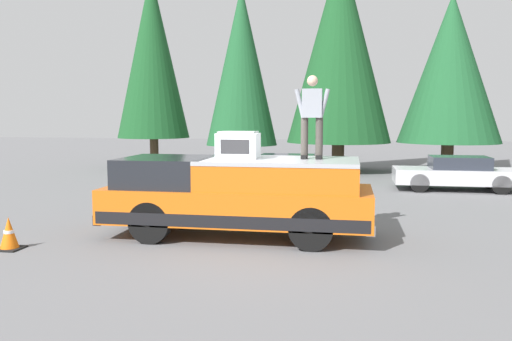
{
  "coord_description": "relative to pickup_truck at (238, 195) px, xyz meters",
  "views": [
    {
      "loc": [
        -10.37,
        -2.15,
        2.52
      ],
      "look_at": [
        0.57,
        -0.18,
        1.35
      ],
      "focal_mm": 36.3,
      "sensor_mm": 36.0,
      "label": 1
    }
  ],
  "objects": [
    {
      "name": "parked_car_white",
      "position": [
        7.77,
        -0.04,
        -0.29
      ],
      "size": [
        1.64,
        4.1,
        1.16
      ],
      "color": "white",
      "rests_on": "ground"
    },
    {
      "name": "conifer_center_left",
      "position": [
        13.35,
        -1.78,
        4.76
      ],
      "size": [
        4.67,
        4.67,
        9.95
      ],
      "color": "#4C3826",
      "rests_on": "ground"
    },
    {
      "name": "compressor_unit",
      "position": [
        0.0,
        -0.01,
        1.05
      ],
      "size": [
        0.65,
        0.84,
        0.56
      ],
      "color": "silver",
      "rests_on": "pickup_truck"
    },
    {
      "name": "conifer_center_right",
      "position": [
        13.66,
        2.76,
        3.99
      ],
      "size": [
        3.35,
        3.35,
        8.6
      ],
      "color": "#4C3826",
      "rests_on": "ground"
    },
    {
      "name": "pickup_truck",
      "position": [
        0.0,
        0.0,
        0.0
      ],
      "size": [
        2.01,
        5.54,
        1.65
      ],
      "color": "orange",
      "rests_on": "ground"
    },
    {
      "name": "traffic_cone",
      "position": [
        -1.79,
        4.06,
        -0.58
      ],
      "size": [
        0.47,
        0.47,
        0.62
      ],
      "color": "black",
      "rests_on": "ground"
    },
    {
      "name": "conifer_left",
      "position": [
        14.06,
        -6.66,
        3.74
      ],
      "size": [
        4.51,
        4.51,
        7.93
      ],
      "color": "#4C3826",
      "rests_on": "ground"
    },
    {
      "name": "parked_car_silver",
      "position": [
        7.97,
        -5.89,
        -0.29
      ],
      "size": [
        1.64,
        4.1,
        1.16
      ],
      "color": "silver",
      "rests_on": "ground"
    },
    {
      "name": "person_on_truck_bed",
      "position": [
        0.14,
        -1.51,
        1.68
      ],
      "size": [
        0.29,
        0.72,
        1.69
      ],
      "color": "#423D38",
      "rests_on": "pickup_truck"
    },
    {
      "name": "conifer_right",
      "position": [
        13.97,
        7.28,
        4.6
      ],
      "size": [
        3.51,
        3.51,
        9.51
      ],
      "color": "#4C3826",
      "rests_on": "ground"
    },
    {
      "name": "ground_plane",
      "position": [
        -0.07,
        -0.11,
        -0.87
      ],
      "size": [
        90.0,
        90.0,
        0.0
      ],
      "primitive_type": "plane",
      "color": "slate"
    }
  ]
}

